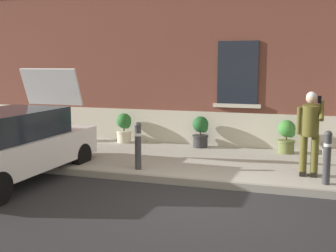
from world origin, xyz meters
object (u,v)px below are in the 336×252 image
(planter_terracotta, at_px, (48,126))
(hatchback_car_white, at_px, (12,144))
(planter_olive, at_px, (287,136))
(bollard_far_left, at_px, (138,144))
(person_on_phone, at_px, (310,128))
(bollard_near_person, at_px, (327,156))
(planter_charcoal, at_px, (201,131))
(planter_cream, at_px, (124,127))

(planter_terracotta, bearing_deg, hatchback_car_white, -66.98)
(planter_olive, bearing_deg, bollard_far_left, -137.26)
(person_on_phone, xyz_separation_m, planter_terracotta, (-7.45, 1.98, -0.55))
(bollard_near_person, bearing_deg, planter_terracotta, 162.48)
(bollard_far_left, bearing_deg, hatchback_car_white, -152.69)
(bollard_near_person, bearing_deg, planter_charcoal, 138.02)
(bollard_near_person, height_order, planter_cream, bollard_near_person)
(hatchback_car_white, xyz_separation_m, planter_olive, (5.34, 3.98, -0.19))
(person_on_phone, height_order, planter_terracotta, person_on_phone)
(person_on_phone, bearing_deg, planter_cream, 142.01)
(hatchback_car_white, height_order, planter_olive, hatchback_car_white)
(bollard_near_person, height_order, bollard_far_left, same)
(planter_terracotta, bearing_deg, planter_olive, 2.66)
(hatchback_car_white, distance_m, person_on_phone, 6.14)
(hatchback_car_white, relative_size, bollard_far_left, 3.93)
(planter_cream, relative_size, planter_olive, 1.00)
(hatchback_car_white, xyz_separation_m, bollard_near_person, (6.22, 1.21, -0.09))
(person_on_phone, bearing_deg, bollard_near_person, -68.31)
(hatchback_car_white, xyz_separation_m, planter_terracotta, (-1.56, 3.66, -0.19))
(planter_terracotta, xyz_separation_m, planter_charcoal, (4.60, 0.40, 0.00))
(planter_cream, bearing_deg, person_on_phone, -24.96)
(hatchback_car_white, distance_m, planter_terracotta, 3.98)
(bollard_far_left, distance_m, planter_terracotta, 4.61)
(hatchback_car_white, height_order, planter_cream, hatchback_car_white)
(hatchback_car_white, bearing_deg, planter_charcoal, 53.19)
(person_on_phone, xyz_separation_m, planter_cream, (-5.15, 2.40, -0.55))
(bollard_far_left, xyz_separation_m, person_on_phone, (3.55, 0.48, 0.44))
(planter_charcoal, bearing_deg, bollard_near_person, -41.98)
(person_on_phone, bearing_deg, hatchback_car_white, -177.06)
(planter_charcoal, bearing_deg, planter_cream, 179.65)
(bollard_near_person, xyz_separation_m, bollard_far_left, (-3.88, 0.00, 0.00))
(person_on_phone, xyz_separation_m, planter_olive, (-0.55, 2.30, -0.55))
(bollard_near_person, height_order, planter_charcoal, bollard_near_person)
(planter_terracotta, bearing_deg, bollard_far_left, -32.21)
(person_on_phone, height_order, planter_cream, person_on_phone)
(bollard_near_person, distance_m, planter_charcoal, 4.28)
(hatchback_car_white, xyz_separation_m, person_on_phone, (5.89, 1.68, 0.35))
(person_on_phone, bearing_deg, planter_charcoal, 127.06)
(bollard_far_left, relative_size, planter_terracotta, 1.22)
(person_on_phone, distance_m, planter_olive, 2.43)
(bollard_far_left, relative_size, planter_cream, 1.22)
(planter_olive, bearing_deg, hatchback_car_white, -143.29)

